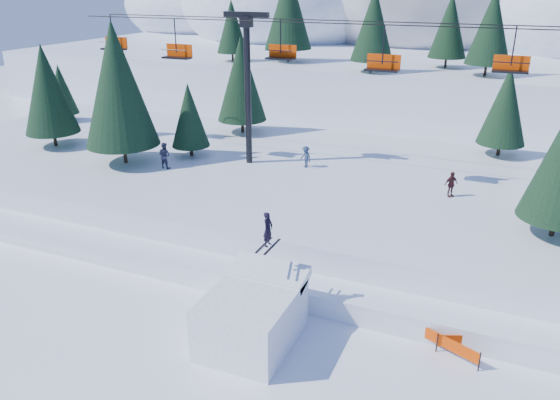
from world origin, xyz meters
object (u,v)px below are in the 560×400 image
at_px(jump_kicker, 252,315).
at_px(banner_near, 448,344).
at_px(banner_far, 470,341).
at_px(chairlift, 387,74).

height_order(jump_kicker, banner_near, jump_kicker).
height_order(jump_kicker, banner_far, jump_kicker).
bearing_deg(chairlift, banner_near, -64.90).
distance_m(chairlift, banner_near, 17.28).
distance_m(jump_kicker, banner_far, 9.29).
distance_m(jump_kicker, chairlift, 17.81).
xyz_separation_m(jump_kicker, chairlift, (1.64, 15.82, 8.01)).
bearing_deg(jump_kicker, chairlift, 84.09).
relative_size(jump_kicker, chairlift, 0.12).
xyz_separation_m(chairlift, banner_far, (7.14, -12.89, -8.78)).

